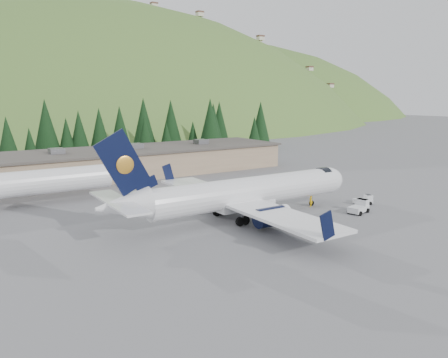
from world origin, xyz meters
TOP-DOWN VIEW (x-y plane):
  - ground at (0.00, 0.00)m, footprint 600.00×600.00m
  - airliner at (-1.05, 0.01)m, footprint 35.94×33.66m
  - second_airliner at (-24.92, 22.00)m, footprint 27.50×11.00m
  - baggage_tug_a at (13.48, -6.33)m, footprint 3.49×2.53m
  - baggage_tug_b at (17.81, -3.60)m, footprint 2.85×2.29m
  - terminal_building at (-5.01, 38.00)m, footprint 71.00×17.00m
  - ramp_worker at (10.30, -0.47)m, footprint 0.82×0.79m
  - tree_line at (-3.83, 60.51)m, footprint 113.55×18.45m
  - hills at (53.34, 207.38)m, footprint 614.00×330.00m

SIDE VIEW (x-z plane):
  - hills at x=53.34m, z-range -232.80..67.20m
  - ground at x=0.00m, z-range 0.00..0.00m
  - baggage_tug_b at x=17.81m, z-range -0.07..1.29m
  - baggage_tug_a at x=13.48m, z-range -0.09..1.62m
  - ramp_worker at x=10.30m, z-range 0.00..1.89m
  - terminal_building at x=-5.01m, z-range -0.43..5.67m
  - airliner at x=-1.05m, z-range -2.80..9.17m
  - second_airliner at x=-24.92m, z-range -1.70..8.35m
  - tree_line at x=-3.83m, z-range 0.54..14.24m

